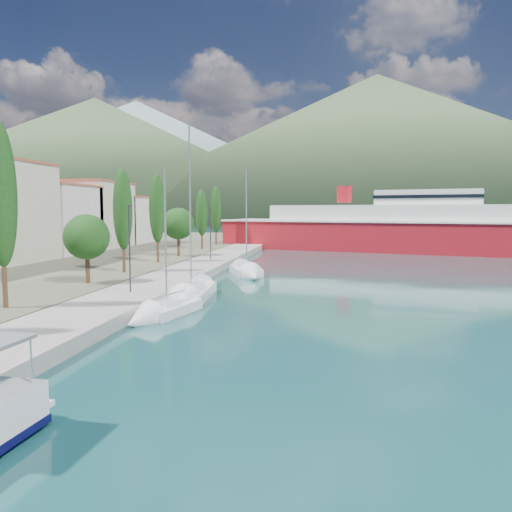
# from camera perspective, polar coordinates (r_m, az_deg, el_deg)

# --- Properties ---
(ground) EXTENTS (1400.00, 1400.00, 0.00)m
(ground) POSITION_cam_1_polar(r_m,az_deg,el_deg) (138.58, 6.50, 2.50)
(ground) COLOR #164546
(quay) EXTENTS (5.00, 88.00, 0.80)m
(quay) POSITION_cam_1_polar(r_m,az_deg,el_deg) (46.85, -8.76, -2.31)
(quay) COLOR gray
(quay) RESTS_ON ground
(hills_far) EXTENTS (1480.00, 900.00, 180.00)m
(hills_far) POSITION_cam_1_polar(r_m,az_deg,el_deg) (654.81, 20.64, 11.10)
(hills_far) COLOR gray
(hills_far) RESTS_ON ground
(hills_near) EXTENTS (1010.00, 520.00, 115.00)m
(hills_near) POSITION_cam_1_polar(r_m,az_deg,el_deg) (404.06, 22.21, 10.90)
(hills_near) COLOR #3D5332
(hills_near) RESTS_ON ground
(town_buildings) EXTENTS (9.20, 69.20, 11.30)m
(town_buildings) POSITION_cam_1_polar(r_m,az_deg,el_deg) (66.41, -25.25, 3.93)
(town_buildings) COLOR beige
(town_buildings) RESTS_ON land_strip
(tree_row) EXTENTS (4.04, 64.43, 11.00)m
(tree_row) POSITION_cam_1_polar(r_m,az_deg,el_deg) (53.77, -12.42, 4.34)
(tree_row) COLOR #47301E
(tree_row) RESTS_ON land_strip
(lamp_posts) EXTENTS (0.15, 45.87, 6.06)m
(lamp_posts) POSITION_cam_1_polar(r_m,az_deg,el_deg) (36.47, -13.81, 1.29)
(lamp_posts) COLOR #2D2D33
(lamp_posts) RESTS_ON quay
(sailboat_near) EXTENTS (3.55, 7.16, 9.88)m
(sailboat_near) POSITION_cam_1_polar(r_m,az_deg,el_deg) (30.55, -11.50, -6.62)
(sailboat_near) COLOR silver
(sailboat_near) RESTS_ON ground
(sailboat_mid) EXTENTS (3.26, 9.83, 13.91)m
(sailboat_mid) POSITION_cam_1_polar(r_m,az_deg,el_deg) (35.17, -8.04, -4.91)
(sailboat_mid) COLOR silver
(sailboat_mid) RESTS_ON ground
(sailboat_far) EXTENTS (5.07, 8.25, 11.57)m
(sailboat_far) POSITION_cam_1_polar(r_m,az_deg,el_deg) (48.81, -0.77, -2.04)
(sailboat_far) COLOR silver
(sailboat_far) RESTS_ON ground
(ferry) EXTENTS (56.74, 27.19, 11.06)m
(ferry) POSITION_cam_1_polar(r_m,az_deg,el_deg) (83.05, 15.29, 2.88)
(ferry) COLOR #A3121C
(ferry) RESTS_ON ground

